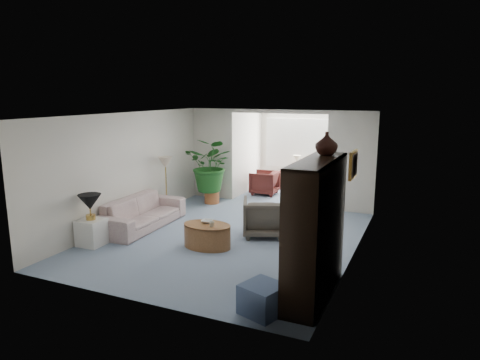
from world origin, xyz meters
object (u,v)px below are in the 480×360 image
at_px(end_table, 92,232).
at_px(sunroom_chair_maroon, 264,183).
at_px(sofa, 142,212).
at_px(sunroom_chair_blue, 315,188).
at_px(floor_lamp, 165,162).
at_px(entertainment_cabinet, 315,229).
at_px(cabinet_urn, 327,144).
at_px(coffee_table, 207,236).
at_px(plant_pot, 212,197).
at_px(wingback_chair, 264,217).
at_px(coffee_cup, 211,224).
at_px(sunroom_table, 296,182).
at_px(table_lamp, 90,202).
at_px(side_table_dark, 300,223).
at_px(coffee_bowl, 207,221).
at_px(framed_picture, 354,165).
at_px(ottoman, 263,299).

xyz_separation_m(end_table, sunroom_chair_maroon, (1.53, 5.40, 0.09)).
bearing_deg(sofa, sunroom_chair_blue, -36.68).
bearing_deg(sofa, floor_lamp, 7.46).
xyz_separation_m(entertainment_cabinet, cabinet_urn, (0.00, 0.50, 1.17)).
height_order(coffee_table, plant_pot, coffee_table).
xyz_separation_m(floor_lamp, wingback_chair, (2.85, -0.71, -0.86)).
bearing_deg(coffee_cup, sunroom_table, 89.64).
relative_size(wingback_chair, plant_pot, 2.15).
xyz_separation_m(table_lamp, sunroom_chair_maroon, (1.53, 5.40, -0.52)).
relative_size(coffee_cup, side_table_dark, 0.20).
bearing_deg(entertainment_cabinet, coffee_table, 154.45).
bearing_deg(sunroom_table, end_table, -110.36).
xyz_separation_m(floor_lamp, coffee_table, (2.10, -1.80, -1.02)).
height_order(sunroom_chair_blue, sunroom_table, sunroom_chair_blue).
bearing_deg(sunroom_table, coffee_bowl, -92.56).
distance_m(end_table, cabinet_urn, 4.87).
bearing_deg(side_table_dark, end_table, -148.08).
bearing_deg(sunroom_chair_maroon, coffee_table, 3.94).
bearing_deg(plant_pot, cabinet_urn, -43.57).
height_order(table_lamp, plant_pot, table_lamp).
xyz_separation_m(coffee_cup, cabinet_urn, (2.22, -0.53, 1.68)).
height_order(framed_picture, cabinet_urn, cabinet_urn).
distance_m(table_lamp, floor_lamp, 2.65).
bearing_deg(table_lamp, plant_pot, 81.02).
xyz_separation_m(sofa, table_lamp, (-0.20, -1.35, 0.53)).
relative_size(table_lamp, plant_pot, 1.10).
bearing_deg(wingback_chair, sunroom_table, -104.46).
height_order(framed_picture, floor_lamp, framed_picture).
bearing_deg(table_lamp, sunroom_table, 69.64).
relative_size(side_table_dark, entertainment_cabinet, 0.27).
bearing_deg(floor_lamp, end_table, -89.90).
bearing_deg(ottoman, entertainment_cabinet, 59.40).
xyz_separation_m(coffee_cup, side_table_dark, (1.29, 1.49, -0.23)).
bearing_deg(sunroom_table, entertainment_cabinet, -71.31).
xyz_separation_m(sofa, plant_pot, (0.41, 2.51, -0.17)).
bearing_deg(sunroom_table, sunroom_chair_maroon, -135.00).
bearing_deg(entertainment_cabinet, side_table_dark, 110.17).
xyz_separation_m(coffee_cup, sunroom_chair_maroon, (-0.72, 4.69, -0.16)).
bearing_deg(table_lamp, ottoman, -15.89).
relative_size(wingback_chair, cabinet_urn, 2.48).
distance_m(ottoman, plant_pot, 6.03).
bearing_deg(coffee_table, coffee_bowl, 116.57).
bearing_deg(floor_lamp, coffee_bowl, -39.63).
bearing_deg(coffee_cup, table_lamp, -162.37).
distance_m(end_table, wingback_chair, 3.43).
bearing_deg(floor_lamp, sofa, -80.82).
bearing_deg(sunroom_chair_maroon, entertainment_cabinet, 24.09).
bearing_deg(cabinet_urn, table_lamp, -177.69).
relative_size(floor_lamp, coffee_table, 0.38).
distance_m(end_table, side_table_dark, 4.18).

